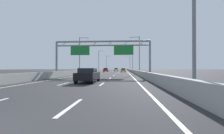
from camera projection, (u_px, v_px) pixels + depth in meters
The scene contains 52 objects.
ground_plane at pixel (118, 71), 102.68m from camera, with size 260.00×260.00×0.00m, color #2D2D30.
lane_dash_left_1 at pixel (64, 84), 15.54m from camera, with size 0.16×3.00×0.01m, color white.
lane_dash_left_2 at pixel (86, 78), 24.52m from camera, with size 0.16×3.00×0.01m, color white.
lane_dash_left_3 at pixel (96, 75), 33.49m from camera, with size 0.16×3.00×0.01m, color white.
lane_dash_left_4 at pixel (102, 74), 42.47m from camera, with size 0.16×3.00×0.01m, color white.
lane_dash_left_5 at pixel (106, 73), 51.45m from camera, with size 0.16×3.00×0.01m, color white.
lane_dash_left_6 at pixel (108, 72), 60.42m from camera, with size 0.16×3.00×0.01m, color white.
lane_dash_left_7 at pixel (110, 72), 69.40m from camera, with size 0.16×3.00×0.01m, color white.
lane_dash_left_8 at pixel (112, 71), 78.38m from camera, with size 0.16×3.00×0.01m, color white.
lane_dash_left_9 at pixel (113, 71), 87.35m from camera, with size 0.16×3.00×0.01m, color white.
lane_dash_left_10 at pixel (114, 71), 96.33m from camera, with size 0.16×3.00×0.01m, color white.
lane_dash_left_11 at pixel (115, 71), 105.31m from camera, with size 0.16×3.00×0.01m, color white.
lane_dash_left_12 at pixel (116, 70), 114.28m from camera, with size 0.16×3.00×0.01m, color white.
lane_dash_left_13 at pixel (116, 70), 123.26m from camera, with size 0.16×3.00×0.01m, color white.
lane_dash_left_14 at pixel (117, 70), 132.24m from camera, with size 0.16×3.00×0.01m, color white.
lane_dash_left_15 at pixel (117, 70), 141.21m from camera, with size 0.16×3.00×0.01m, color white.
lane_dash_left_16 at pixel (118, 70), 150.19m from camera, with size 0.16×3.00×0.01m, color white.
lane_dash_left_17 at pixel (118, 70), 159.17m from camera, with size 0.16×3.00×0.01m, color white.
lane_dash_right_0 at pixel (71, 107), 6.31m from camera, with size 0.16×3.00×0.01m, color white.
lane_dash_right_1 at pixel (102, 84), 15.28m from camera, with size 0.16×3.00×0.01m, color white.
lane_dash_right_2 at pixel (110, 78), 24.26m from camera, with size 0.16×3.00×0.01m, color white.
lane_dash_right_3 at pixel (114, 75), 33.24m from camera, with size 0.16×3.00×0.01m, color white.
lane_dash_right_4 at pixel (116, 74), 42.21m from camera, with size 0.16×3.00×0.01m, color white.
lane_dash_right_5 at pixel (117, 73), 51.19m from camera, with size 0.16×3.00×0.01m, color white.
lane_dash_right_6 at pixel (118, 72), 60.17m from camera, with size 0.16×3.00×0.01m, color white.
lane_dash_right_7 at pixel (119, 72), 69.14m from camera, with size 0.16×3.00×0.01m, color white.
lane_dash_right_8 at pixel (120, 71), 78.12m from camera, with size 0.16×3.00×0.01m, color white.
lane_dash_right_9 at pixel (120, 71), 87.10m from camera, with size 0.16×3.00×0.01m, color white.
lane_dash_right_10 at pixel (120, 71), 96.07m from camera, with size 0.16×3.00×0.01m, color white.
lane_dash_right_11 at pixel (121, 71), 105.05m from camera, with size 0.16×3.00×0.01m, color white.
lane_dash_right_12 at pixel (121, 70), 114.03m from camera, with size 0.16×3.00×0.01m, color white.
lane_dash_right_13 at pixel (121, 70), 123.00m from camera, with size 0.16×3.00×0.01m, color white.
lane_dash_right_14 at pixel (121, 70), 131.98m from camera, with size 0.16×3.00×0.01m, color white.
lane_dash_right_15 at pixel (122, 70), 140.96m from camera, with size 0.16×3.00×0.01m, color white.
lane_dash_right_16 at pixel (122, 70), 149.93m from camera, with size 0.16×3.00×0.01m, color white.
lane_dash_right_17 at pixel (122, 70), 158.91m from camera, with size 0.16×3.00×0.01m, color white.
edge_line_left at pixel (107, 71), 91.09m from camera, with size 0.16×176.00×0.01m, color white.
edge_line_right at pixel (127, 71), 90.34m from camera, with size 0.16×176.00×0.01m, color white.
barrier_left at pixel (108, 70), 113.16m from camera, with size 0.45×220.00×0.95m.
barrier_right at pixel (129, 70), 112.17m from camera, with size 0.45×220.00×0.95m.
sign_gantry at pixel (102, 49), 29.38m from camera, with size 16.95×0.36×6.36m.
streetlamp_left_mid at pixel (80, 53), 43.19m from camera, with size 2.58×0.28×9.50m.
streetlamp_right_mid at pixel (138, 53), 42.12m from camera, with size 2.58×0.28×9.50m.
streetlamp_left_far at pixel (99, 60), 76.03m from camera, with size 2.58×0.28×9.50m.
streetlamp_right_far at pixel (132, 59), 74.96m from camera, with size 2.58×0.28×9.50m.
streetlamp_left_distant at pixel (107, 62), 108.87m from camera, with size 2.58×0.28×9.50m.
streetlamp_right_distant at pixel (130, 62), 107.80m from camera, with size 2.58×0.28×9.50m.
black_car at pixel (88, 75), 17.08m from camera, with size 1.79×4.52×1.47m.
silver_car at pixel (123, 69), 103.38m from camera, with size 1.89×4.55×1.44m.
red_car at pixel (106, 70), 67.99m from camera, with size 1.79×4.22×1.57m.
white_car at pixel (116, 70), 83.44m from camera, with size 1.86×4.17×1.52m.
orange_car at pixel (123, 70), 65.15m from camera, with size 1.81×4.46×1.39m.
Camera 1 is at (3.81, -2.69, 1.46)m, focal length 26.72 mm.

